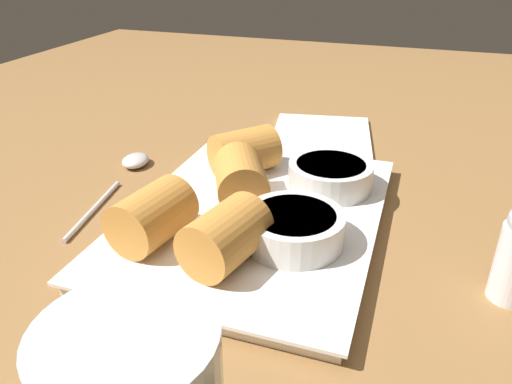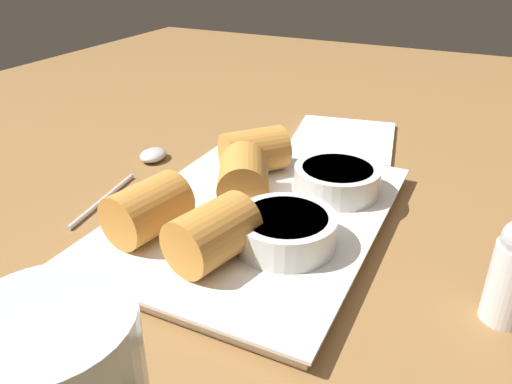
{
  "view_description": "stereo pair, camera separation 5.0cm",
  "coord_description": "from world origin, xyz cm",
  "px_view_note": "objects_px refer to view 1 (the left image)",
  "views": [
    {
      "loc": [
        35.67,
        13.74,
        26.22
      ],
      "look_at": [
        -2.17,
        0.84,
        5.38
      ],
      "focal_mm": 35.0,
      "sensor_mm": 36.0,
      "label": 1
    },
    {
      "loc": [
        33.76,
        18.36,
        26.22
      ],
      "look_at": [
        -2.17,
        0.84,
        5.38
      ],
      "focal_mm": 35.0,
      "sensor_mm": 36.0,
      "label": 2
    }
  ],
  "objects_px": {
    "dipping_bowl_near": "(294,227)",
    "dipping_bowl_far": "(330,175)",
    "spoon": "(130,167)",
    "serving_plate": "(256,217)",
    "napkin": "(321,136)"
  },
  "relations": [
    {
      "from": "serving_plate",
      "to": "dipping_bowl_near",
      "type": "xyz_separation_m",
      "value": [
        0.04,
        0.05,
        0.02
      ]
    },
    {
      "from": "dipping_bowl_near",
      "to": "spoon",
      "type": "bearing_deg",
      "value": -115.1
    },
    {
      "from": "serving_plate",
      "to": "spoon",
      "type": "height_order",
      "value": "serving_plate"
    },
    {
      "from": "serving_plate",
      "to": "dipping_bowl_near",
      "type": "relative_size",
      "value": 3.63
    },
    {
      "from": "serving_plate",
      "to": "spoon",
      "type": "xyz_separation_m",
      "value": [
        -0.06,
        -0.17,
        -0.0
      ]
    },
    {
      "from": "dipping_bowl_near",
      "to": "dipping_bowl_far",
      "type": "bearing_deg",
      "value": 175.32
    },
    {
      "from": "serving_plate",
      "to": "dipping_bowl_far",
      "type": "bearing_deg",
      "value": 140.49
    },
    {
      "from": "spoon",
      "to": "napkin",
      "type": "relative_size",
      "value": 1.11
    },
    {
      "from": "spoon",
      "to": "napkin",
      "type": "bearing_deg",
      "value": 133.63
    },
    {
      "from": "serving_plate",
      "to": "napkin",
      "type": "bearing_deg",
      "value": 177.38
    },
    {
      "from": "dipping_bowl_near",
      "to": "dipping_bowl_far",
      "type": "height_order",
      "value": "same"
    },
    {
      "from": "spoon",
      "to": "dipping_bowl_near",
      "type": "bearing_deg",
      "value": 64.9
    },
    {
      "from": "dipping_bowl_far",
      "to": "napkin",
      "type": "distance_m",
      "value": 0.18
    },
    {
      "from": "dipping_bowl_near",
      "to": "serving_plate",
      "type": "bearing_deg",
      "value": -131.41
    },
    {
      "from": "dipping_bowl_far",
      "to": "napkin",
      "type": "xyz_separation_m",
      "value": [
        -0.17,
        -0.04,
        -0.03
      ]
    }
  ]
}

